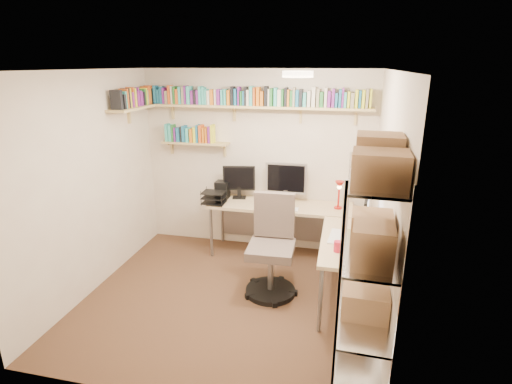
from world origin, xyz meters
TOP-DOWN VIEW (x-y plane):
  - ground at (0.00, 0.00)m, footprint 3.20×3.20m
  - room_shell at (0.00, 0.00)m, footprint 3.24×3.04m
  - wall_shelves at (-0.41, 1.30)m, footprint 3.12×1.09m
  - corner_desk at (0.52, 0.96)m, footprint 2.25×1.94m
  - office_chair at (0.45, 0.28)m, footprint 0.61×0.62m
  - wire_rack at (1.42, -1.09)m, footprint 0.44×0.84m

SIDE VIEW (x-z plane):
  - ground at x=0.00m, z-range 0.00..0.00m
  - office_chair at x=0.45m, z-range -0.09..1.07m
  - corner_desk at x=0.52m, z-range 0.09..1.39m
  - wire_rack at x=1.42m, z-range 0.37..2.46m
  - room_shell at x=0.00m, z-range 0.29..2.81m
  - wall_shelves at x=-0.41m, z-range 1.63..2.42m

